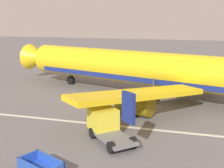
{
  "coord_description": "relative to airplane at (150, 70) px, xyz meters",
  "views": [
    {
      "loc": [
        6.59,
        -11.98,
        8.69
      ],
      "look_at": [
        -0.77,
        13.53,
        2.8
      ],
      "focal_mm": 48.33,
      "sensor_mm": 36.0,
      "label": 1
    }
  ],
  "objects": [
    {
      "name": "apron_stripe",
      "position": [
        -1.56,
        -10.19,
        -3.05
      ],
      "size": [
        120.0,
        0.36,
        0.01
      ],
      "primitive_type": "cube",
      "color": "silver",
      "rests_on": "ground"
    },
    {
      "name": "service_truck_beside_carts",
      "position": [
        -1.13,
        -12.85,
        -1.95
      ],
      "size": [
        4.41,
        4.46,
        2.1
      ],
      "color": "slate",
      "rests_on": "ground"
    },
    {
      "name": "baggage_cart_second_in_row",
      "position": [
        -2.95,
        -19.17,
        -2.45
      ],
      "size": [
        3.53,
        2.33,
        1.07
      ],
      "color": "#234CB2",
      "rests_on": "ground"
    },
    {
      "name": "airplane",
      "position": [
        0.0,
        0.0,
        0.0
      ],
      "size": [
        36.94,
        29.99,
        11.34
      ],
      "color": "yellow",
      "rests_on": "ground"
    }
  ]
}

